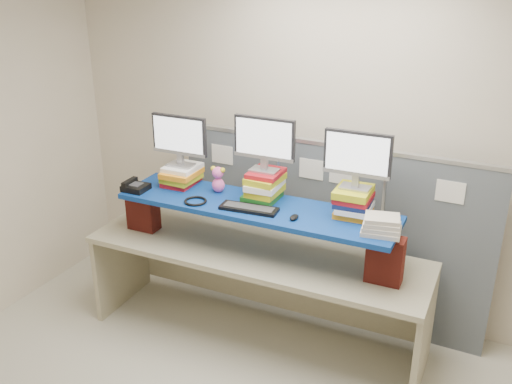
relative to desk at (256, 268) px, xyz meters
The scene contains 18 objects.
room 1.48m from the desk, 73.18° to the right, with size 5.00×4.00×2.80m.
cubicle_partition 0.69m from the desk, 56.97° to the left, with size 2.60×0.06×1.53m.
desk is the anchor object (origin of this frame).
brick_pier_left 1.03m from the desk, behind, with size 0.24×0.13×0.33m, color maroon.
brick_pier_right 1.03m from the desk, ahead, with size 0.24×0.13×0.33m, color maroon.
blue_board 0.51m from the desk, 116.57° to the left, with size 2.08×0.52×0.04m, color navy.
book_stack_left 0.94m from the desk, behind, with size 0.27×0.32×0.16m.
book_stack_center 0.65m from the desk, 83.46° to the left, with size 0.26×0.31×0.22m.
book_stack_right 0.94m from the desk, 11.39° to the left, with size 0.27×0.30×0.20m.
monitor_left 1.16m from the desk, behind, with size 0.46×0.14×0.40m.
monitor_center 0.99m from the desk, 86.25° to the left, with size 0.46×0.14×0.40m.
monitor_right 1.19m from the desk, 11.35° to the left, with size 0.46×0.14×0.40m.
keyboard 0.55m from the desk, 91.48° to the right, with size 0.43×0.18×0.03m.
mouse 0.65m from the desk, 16.95° to the right, with size 0.05×0.10×0.03m, color black.
desk_phone 1.13m from the desk, behind, with size 0.19×0.17×0.08m.
headset 0.70m from the desk, 159.28° to the right, with size 0.17×0.17×0.02m, color black.
plush_toy 0.74m from the desk, 166.38° to the left, with size 0.12×0.09×0.21m.
binder_stack 1.11m from the desk, ahead, with size 0.28×0.24×0.12m.
Camera 1 is at (1.32, -2.19, 2.84)m, focal length 40.00 mm.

